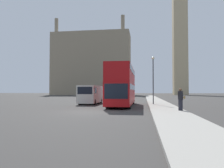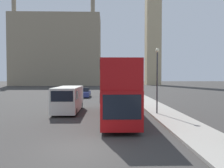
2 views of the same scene
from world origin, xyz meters
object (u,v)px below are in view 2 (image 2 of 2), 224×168
Objects in this scene: street_lamp at (157,71)px; parked_sedan at (84,93)px; red_double_decker_bus at (117,88)px; white_van at (68,99)px.

parked_sedan is (-8.12, 16.86, -3.18)m from street_lamp.
red_double_decker_bus is 2.00× the size of street_lamp.
parked_sedan is at bearing 115.73° from street_lamp.
parked_sedan is at bearing 90.33° from white_van.
red_double_decker_bus is at bearing -34.46° from white_van.
street_lamp is at bearing 21.12° from red_double_decker_bus.
street_lamp is 18.98m from parked_sedan.
red_double_decker_bus reaches higher than white_van.
white_van is 1.08× the size of street_lamp.
street_lamp is at bearing -11.83° from white_van.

